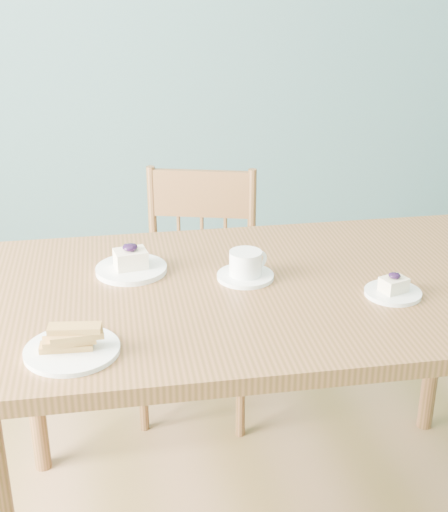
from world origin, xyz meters
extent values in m
cube|color=brown|center=(-0.20, 0.24, 0.74)|extent=(1.46, 0.89, 0.04)
cylinder|color=brown|center=(-0.83, 0.62, 0.36)|extent=(0.05, 0.05, 0.72)
cylinder|color=brown|center=(0.47, 0.55, 0.36)|extent=(0.05, 0.05, 0.72)
cube|color=brown|center=(-0.28, 0.84, 0.40)|extent=(0.48, 0.47, 0.04)
cylinder|color=brown|center=(-0.48, 0.75, 0.19)|extent=(0.03, 0.03, 0.38)
cylinder|color=brown|center=(-0.17, 0.64, 0.19)|extent=(0.03, 0.03, 0.38)
cylinder|color=brown|center=(-0.39, 1.04, 0.19)|extent=(0.03, 0.03, 0.38)
cylinder|color=brown|center=(-0.07, 0.94, 0.19)|extent=(0.03, 0.03, 0.38)
cylinder|color=brown|center=(-0.39, 1.06, 0.63)|extent=(0.03, 0.03, 0.43)
cylinder|color=brown|center=(-0.06, 0.95, 0.63)|extent=(0.03, 0.03, 0.43)
cube|color=brown|center=(-0.23, 1.00, 0.76)|extent=(0.32, 0.13, 0.17)
cylinder|color=brown|center=(-0.30, 1.03, 0.54)|extent=(0.01, 0.01, 0.26)
cylinder|color=brown|center=(-0.23, 1.00, 0.54)|extent=(0.01, 0.01, 0.26)
cylinder|color=brown|center=(-0.15, 0.98, 0.54)|extent=(0.01, 0.01, 0.26)
cylinder|color=white|center=(0.08, 0.12, 0.77)|extent=(0.14, 0.14, 0.01)
cube|color=#FFE8C3|center=(0.08, 0.12, 0.79)|extent=(0.07, 0.06, 0.03)
ellipsoid|color=black|center=(0.08, 0.12, 0.81)|extent=(0.03, 0.03, 0.01)
sphere|color=black|center=(0.08, 0.13, 0.81)|extent=(0.01, 0.01, 0.01)
sphere|color=black|center=(0.07, 0.13, 0.81)|extent=(0.01, 0.01, 0.01)
sphere|color=black|center=(0.08, 0.12, 0.81)|extent=(0.01, 0.01, 0.01)
cylinder|color=white|center=(-0.53, 0.40, 0.77)|extent=(0.18, 0.18, 0.01)
cube|color=#FFE8C3|center=(-0.53, 0.40, 0.80)|extent=(0.09, 0.07, 0.05)
ellipsoid|color=black|center=(-0.53, 0.40, 0.83)|extent=(0.04, 0.04, 0.02)
sphere|color=black|center=(-0.52, 0.40, 0.83)|extent=(0.02, 0.02, 0.02)
sphere|color=black|center=(-0.54, 0.40, 0.83)|extent=(0.02, 0.02, 0.02)
sphere|color=black|center=(-0.52, 0.39, 0.83)|extent=(0.02, 0.02, 0.02)
cylinder|color=white|center=(-0.25, 0.29, 0.77)|extent=(0.14, 0.14, 0.01)
cylinder|color=white|center=(-0.25, 0.29, 0.80)|extent=(0.11, 0.11, 0.06)
cylinder|color=olive|center=(-0.25, 0.29, 0.83)|extent=(0.07, 0.07, 0.00)
torus|color=white|center=(-0.21, 0.31, 0.80)|extent=(0.05, 0.03, 0.05)
cylinder|color=white|center=(-0.69, 0.02, 0.77)|extent=(0.20, 0.20, 0.01)
camera|label=1|loc=(-0.66, -1.30, 1.53)|focal=50.00mm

